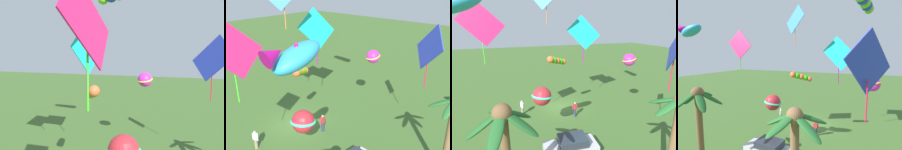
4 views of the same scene
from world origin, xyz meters
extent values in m
plane|color=#3D6028|center=(0.00, 0.00, 0.00)|extent=(120.00, 120.00, 0.00)
cylinder|color=brown|center=(-2.36, 12.49, 2.85)|extent=(0.40, 0.40, 5.71)
ellipsoid|color=#236028|center=(-1.62, 12.45, 5.42)|extent=(1.59, 0.56, 0.95)
ellipsoid|color=#236028|center=(-2.01, 11.82, 5.47)|extent=(1.15, 1.63, 0.86)
ellipsoid|color=#1E5623|center=(6.94, 10.53, 5.06)|extent=(1.81, 0.68, 1.40)
ellipsoid|color=#1E5623|center=(6.38, 11.40, 5.12)|extent=(1.09, 1.94, 1.28)
ellipsoid|color=#1E5623|center=(5.39, 10.94, 5.06)|extent=(1.85, 1.28, 1.40)
ellipsoid|color=#1E5623|center=(5.43, 10.08, 5.11)|extent=(1.82, 1.53, 1.30)
ellipsoid|color=#1E5623|center=(6.43, 9.70, 5.26)|extent=(1.18, 2.04, 1.01)
sphere|color=brown|center=(6.12, 10.58, 5.54)|extent=(0.89, 0.89, 0.89)
cube|color=#BCBCC1|center=(1.76, 7.96, 0.60)|extent=(4.02, 1.99, 0.70)
cube|color=#282D38|center=(1.61, 7.97, 1.23)|extent=(2.14, 1.65, 0.56)
cylinder|color=black|center=(2.91, 7.09, 0.30)|extent=(0.61, 0.22, 0.60)
cylinder|color=black|center=(0.49, 7.27, 0.30)|extent=(0.61, 0.22, 0.60)
cylinder|color=gray|center=(4.38, 0.45, 0.42)|extent=(0.26, 0.26, 0.84)
cube|color=silver|center=(4.38, 0.45, 1.11)|extent=(0.32, 0.43, 0.54)
sphere|color=beige|center=(4.38, 0.45, 1.48)|extent=(0.21, 0.21, 0.21)
cylinder|color=silver|center=(4.44, 0.23, 1.06)|extent=(0.09, 0.09, 0.52)
cylinder|color=silver|center=(4.32, 0.67, 1.06)|extent=(0.09, 0.09, 0.52)
cylinder|color=#2D3351|center=(-0.78, 2.71, 0.42)|extent=(0.26, 0.26, 0.84)
cube|color=#B72D33|center=(-0.78, 2.71, 1.11)|extent=(0.38, 0.23, 0.54)
sphere|color=tan|center=(-0.78, 2.71, 1.48)|extent=(0.21, 0.21, 0.21)
cylinder|color=#B72D33|center=(-1.01, 2.70, 1.06)|extent=(0.09, 0.09, 0.52)
cylinder|color=#B72D33|center=(-0.55, 2.71, 1.06)|extent=(0.09, 0.09, 0.52)
cube|color=#CF1E60|center=(7.08, 4.60, 9.44)|extent=(3.18, 0.73, 3.12)
cylinder|color=#3EE523|center=(7.08, 4.60, 7.63)|extent=(0.07, 0.07, 2.08)
sphere|color=red|center=(3.08, 4.76, 3.62)|extent=(1.57, 1.57, 1.57)
torus|color=#3EE0C0|center=(3.08, 4.76, 3.62)|extent=(2.36, 2.36, 0.45)
sphere|color=#E46030|center=(1.76, 2.71, 6.25)|extent=(0.65, 0.65, 0.65)
sphere|color=#29C70A|center=(1.37, 2.51, 6.12)|extent=(0.63, 0.63, 0.63)
sphere|color=#E46030|center=(0.98, 2.30, 6.00)|extent=(0.60, 0.60, 0.60)
sphere|color=#29C70A|center=(0.59, 2.09, 5.88)|extent=(0.57, 0.57, 0.57)
sphere|color=#E46030|center=(0.21, 1.88, 5.75)|extent=(0.55, 0.55, 0.55)
cylinder|color=orange|center=(1.84, 2.00, 10.28)|extent=(0.07, 0.07, 2.02)
cube|color=#2B3CC6|center=(-5.22, 9.40, 7.88)|extent=(2.28, 2.83, 3.51)
cylinder|color=#E51745|center=(-5.22, 9.40, 5.84)|extent=(0.08, 0.08, 2.32)
cube|color=#1AC8CA|center=(-2.58, 0.42, 8.47)|extent=(3.59, 0.88, 3.67)
cylinder|color=#B90CAB|center=(-2.58, 0.42, 6.38)|extent=(0.08, 0.08, 2.39)
sphere|color=#F228CC|center=(-5.72, 4.29, 6.02)|extent=(1.18, 1.18, 1.18)
torus|color=gold|center=(-5.72, 4.29, 6.02)|extent=(1.72, 1.73, 0.48)
ellipsoid|color=#2998C3|center=(7.34, 9.83, 10.17)|extent=(2.11, 0.99, 1.30)
camera|label=1|loc=(14.20, 7.62, 8.61)|focal=39.04mm
camera|label=2|loc=(12.37, 16.05, 12.63)|focal=40.14mm
camera|label=3|loc=(5.86, 18.26, 9.34)|focal=28.55mm
camera|label=4|loc=(-4.94, 18.94, 8.29)|focal=26.89mm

